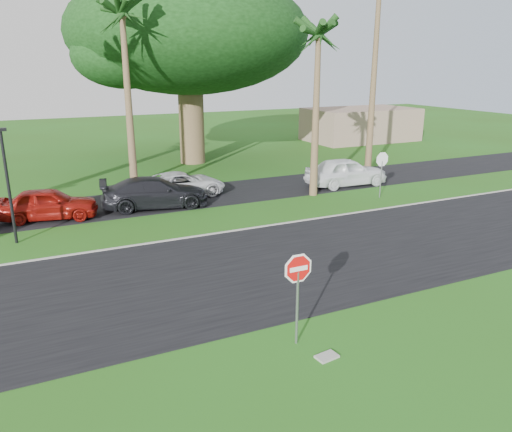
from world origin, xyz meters
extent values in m
plane|color=#274D13|center=(0.00, 0.00, 0.00)|extent=(120.00, 120.00, 0.00)
cube|color=black|center=(0.00, 2.00, 0.01)|extent=(120.00, 8.00, 0.02)
cube|color=black|center=(0.00, 12.50, 0.01)|extent=(120.00, 5.00, 0.02)
cube|color=gray|center=(0.00, 6.05, 0.03)|extent=(120.00, 0.12, 0.06)
cylinder|color=gray|center=(0.50, -3.00, 1.00)|extent=(0.07, 0.07, 2.00)
cylinder|color=white|center=(0.50, -3.00, 2.10)|extent=(1.05, 0.02, 1.05)
cylinder|color=red|center=(0.50, -3.00, 2.10)|extent=(0.90, 0.02, 0.90)
cube|color=white|center=(0.50, -3.00, 2.10)|extent=(0.50, 0.02, 0.12)
cylinder|color=gray|center=(12.00, 8.00, 1.00)|extent=(0.07, 0.07, 2.00)
cylinder|color=white|center=(12.00, 8.00, 2.10)|extent=(1.05, 0.02, 1.05)
cylinder|color=red|center=(12.00, 8.00, 2.10)|extent=(0.90, 0.02, 0.90)
cube|color=white|center=(12.00, 8.00, 2.10)|extent=(0.50, 0.02, 0.12)
cone|color=brown|center=(0.00, 14.00, 4.75)|extent=(0.44, 0.44, 9.50)
cone|color=brown|center=(9.00, 10.00, 4.25)|extent=(0.44, 0.44, 8.50)
cone|color=brown|center=(15.00, 13.00, 6.00)|extent=(0.44, 0.44, 12.00)
cylinder|color=brown|center=(6.00, 22.00, 3.00)|extent=(1.80, 1.80, 6.00)
ellipsoid|color=black|center=(6.00, 22.00, 9.00)|extent=(16.50, 16.50, 8.25)
cylinder|color=black|center=(-6.00, 8.50, 2.25)|extent=(0.12, 0.12, 4.50)
cube|color=black|center=(-6.00, 8.50, 4.58)|extent=(0.45, 0.25, 0.12)
cube|color=gray|center=(24.00, 26.00, 1.50)|extent=(10.00, 6.00, 3.00)
imported|color=maroon|center=(-4.54, 11.35, 0.74)|extent=(4.63, 2.60, 1.49)
imported|color=black|center=(0.44, 11.22, 0.77)|extent=(5.54, 2.90, 1.53)
imported|color=silver|center=(2.34, 12.83, 0.67)|extent=(4.83, 2.30, 1.33)
imported|color=white|center=(11.90, 11.06, 0.84)|extent=(5.02, 2.24, 1.68)
cube|color=gray|center=(0.85, -3.92, 0.03)|extent=(0.59, 0.42, 0.06)
camera|label=1|loc=(-5.34, -12.91, 6.96)|focal=35.00mm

